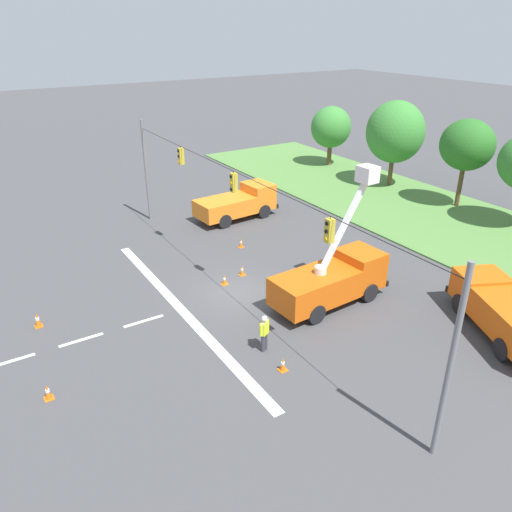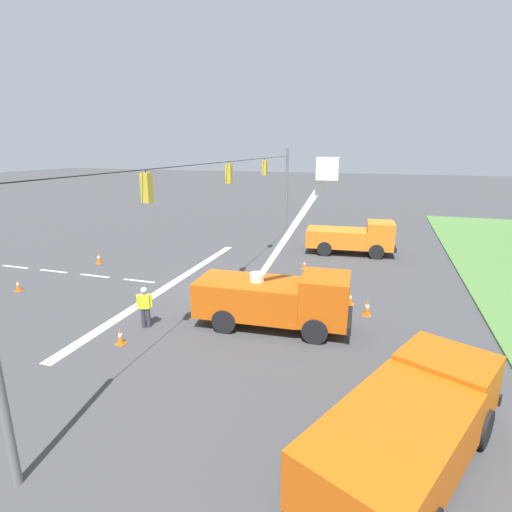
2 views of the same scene
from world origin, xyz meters
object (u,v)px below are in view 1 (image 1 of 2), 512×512
Objects in this scene: traffic_cone_far_left at (48,392)px; traffic_cone_foreground_left at (353,263)px; utility_truck_bucket_lift at (333,278)px; traffic_cone_foreground_right at (224,280)px; road_worker at (264,331)px; traffic_cone_lane_edge_a at (283,364)px; utility_truck_support_near at (238,203)px; traffic_cone_lane_edge_b at (37,320)px; tree_far_west at (331,127)px; traffic_cone_mid_right at (241,243)px; tree_centre at (467,145)px; utility_truck_support_far at (505,312)px; tree_west at (395,132)px; traffic_cone_mid_left at (330,260)px; traffic_cone_near_bucket at (242,270)px.

traffic_cone_foreground_left is at bearing 97.23° from traffic_cone_far_left.
traffic_cone_foreground_right is (-4.63, -3.75, -1.14)m from utility_truck_bucket_lift.
road_worker is 1.75m from traffic_cone_lane_edge_a.
utility_truck_support_near is 17.21m from traffic_cone_lane_edge_b.
traffic_cone_far_left is (20.97, -31.22, -3.49)m from tree_far_west.
utility_truck_bucket_lift is 11.53× the size of traffic_cone_mid_right.
traffic_cone_lane_edge_b is (-1.00, -9.58, 0.10)m from traffic_cone_foreground_right.
utility_truck_bucket_lift is 14.51m from traffic_cone_lane_edge_b.
traffic_cone_foreground_left is 1.29× the size of traffic_cone_mid_right.
tree_centre is 19.01m from traffic_cone_mid_right.
utility_truck_bucket_lift is at bearing 39.04° from traffic_cone_foreground_right.
utility_truck_bucket_lift is at bearing -142.76° from utility_truck_support_far.
tree_west reaches higher than traffic_cone_mid_right.
traffic_cone_mid_left is at bearing 32.01° from traffic_cone_mid_right.
tree_west reaches higher than traffic_cone_far_left.
traffic_cone_mid_right is 0.93× the size of traffic_cone_lane_edge_a.
tree_far_west is at bearing 143.90° from traffic_cone_foreground_left.
traffic_cone_near_bucket reaches higher than traffic_cone_foreground_right.
traffic_cone_mid_right is at bearing 150.55° from traffic_cone_near_bucket.
traffic_cone_far_left is (6.10, -31.86, -4.52)m from tree_centre.
traffic_cone_lane_edge_b is at bearing -88.96° from tree_centre.
traffic_cone_far_left is at bearing -78.78° from traffic_cone_mid_left.
traffic_cone_far_left is (-0.10, -13.98, -1.10)m from utility_truck_bucket_lift.
traffic_cone_foreground_left is 1.21× the size of traffic_cone_lane_edge_a.
utility_truck_bucket_lift is 10.25× the size of traffic_cone_far_left.
traffic_cone_far_left is at bearing -109.05° from utility_truck_support_far.
tree_west is at bearing 125.50° from traffic_cone_lane_edge_a.
utility_truck_support_near is at bearing 115.98° from traffic_cone_lane_edge_b.
utility_truck_support_near is 9.17× the size of traffic_cone_far_left.
tree_far_west is 26.90m from traffic_cone_foreground_right.
utility_truck_support_near reaches higher than traffic_cone_near_bucket.
utility_truck_bucket_lift is at bearing -70.88° from tree_centre.
traffic_cone_lane_edge_b is (-8.90, -8.02, 0.07)m from traffic_cone_lane_edge_a.
tree_centre reaches higher than traffic_cone_lane_edge_b.
tree_far_west reaches higher than traffic_cone_lane_edge_b.
tree_centre reaches higher than traffic_cone_foreground_left.
traffic_cone_mid_right is 0.96× the size of traffic_cone_near_bucket.
tree_west is 21.73m from traffic_cone_near_bucket.
traffic_cone_far_left reaches higher than traffic_cone_mid_left.
road_worker is (-4.74, -10.08, -0.17)m from utility_truck_support_far.
utility_truck_bucket_lift reaches higher than tree_far_west.
traffic_cone_mid_left is 1.03× the size of traffic_cone_lane_edge_a.
utility_truck_support_near is at bearing -90.85° from tree_west.
tree_centre is (14.87, 0.64, 1.03)m from tree_far_west.
road_worker is at bearing -115.20° from utility_truck_support_far.
utility_truck_support_near is at bearing -176.37° from traffic_cone_mid_left.
traffic_cone_lane_edge_b is at bearing -92.93° from traffic_cone_near_bucket.
utility_truck_support_near is 18.06m from traffic_cone_lane_edge_a.
tree_west is at bearing 111.70° from traffic_cone_near_bucket.
tree_west reaches higher than traffic_cone_lane_edge_b.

